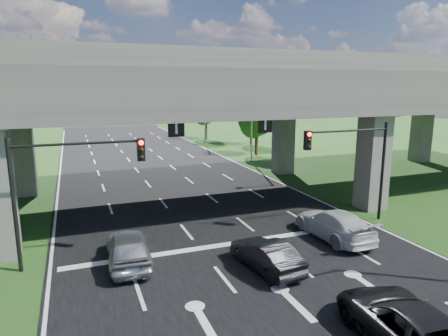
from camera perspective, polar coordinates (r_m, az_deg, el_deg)
ground at (r=18.32m, az=5.52°, el=-14.67°), size 160.00×160.00×0.00m
road at (r=26.99m, az=-3.98°, el=-5.81°), size 18.00×120.00×0.03m
overpass at (r=27.67m, az=-5.45°, el=11.22°), size 80.00×15.00×10.00m
signal_right at (r=24.37m, az=18.20°, el=1.81°), size 5.76×0.54×6.00m
signal_left at (r=19.02m, az=-21.64°, el=-1.08°), size 5.76×0.54×6.00m
streetlight_far at (r=42.50m, az=3.51°, el=8.60°), size 3.38×0.25×10.00m
streetlight_beyond at (r=57.44m, az=-3.17°, el=9.40°), size 3.38×0.25×10.00m
tree_left_far at (r=57.01m, az=-26.68°, el=7.46°), size 4.80×4.80×8.32m
tree_right_near at (r=47.45m, az=4.75°, el=7.26°), size 4.20×4.20×7.28m
tree_right_mid at (r=55.97m, az=3.98°, el=7.61°), size 3.91×3.90×6.76m
tree_right_far at (r=61.89m, az=-2.57°, el=8.61°), size 4.50×4.50×7.80m
car_silver at (r=19.21m, az=-13.52°, el=-10.97°), size 2.16×4.77×1.59m
car_dark at (r=18.30m, az=6.03°, el=-12.25°), size 1.97×4.30×1.37m
car_white at (r=22.51m, az=15.39°, el=-7.73°), size 2.25×5.33×1.54m
car_trailing at (r=14.48m, az=24.90°, el=-19.84°), size 3.19×5.82×1.54m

